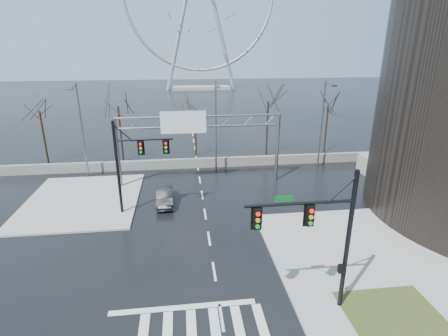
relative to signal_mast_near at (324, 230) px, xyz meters
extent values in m
plane|color=black|center=(-5.14, 4.04, -4.87)|extent=(260.00, 260.00, 0.00)
cube|color=gray|center=(4.86, 6.04, -4.80)|extent=(12.00, 10.00, 0.15)
cube|color=gray|center=(-16.14, 16.04, -4.80)|extent=(10.00, 12.00, 0.15)
cube|color=#36421B|center=(3.86, -0.96, -4.72)|extent=(5.00, 4.00, 0.02)
cube|color=slate|center=(-5.14, 24.04, -4.32)|extent=(52.00, 0.50, 1.10)
cylinder|color=black|center=(1.36, 0.04, -0.87)|extent=(0.24, 0.24, 8.00)
cylinder|color=black|center=(-1.34, 0.04, 1.53)|extent=(5.40, 0.16, 0.16)
cube|color=black|center=(-0.84, -0.11, 0.93)|extent=(0.35, 0.28, 1.05)
cube|color=black|center=(-3.44, -0.11, 0.93)|extent=(0.35, 0.28, 1.05)
cylinder|color=black|center=(-12.14, 13.04, -0.87)|extent=(0.24, 0.24, 8.00)
cylinder|color=black|center=(-9.84, 13.04, 1.53)|extent=(4.60, 0.16, 0.16)
cube|color=black|center=(-10.14, 12.89, 0.93)|extent=(0.35, 0.28, 1.05)
cube|color=black|center=(-8.14, 12.89, 0.93)|extent=(0.35, 0.28, 1.05)
cylinder|color=slate|center=(-13.14, 19.04, -1.37)|extent=(0.36, 0.36, 7.00)
cylinder|color=slate|center=(2.86, 19.04, -1.37)|extent=(0.36, 0.36, 7.00)
cylinder|color=slate|center=(-5.14, 19.04, 2.13)|extent=(16.00, 0.20, 0.20)
cylinder|color=slate|center=(-5.14, 19.04, 1.13)|extent=(16.00, 0.20, 0.20)
cube|color=#0B5619|center=(-6.64, 18.89, 1.63)|extent=(4.20, 0.10, 2.00)
cube|color=silver|center=(-6.64, 18.83, 1.63)|extent=(4.40, 0.02, 2.20)
cylinder|color=slate|center=(-17.14, 22.54, 0.13)|extent=(0.20, 0.20, 10.00)
cylinder|color=slate|center=(-17.14, 21.44, 4.83)|extent=(0.12, 2.20, 0.12)
cube|color=slate|center=(-17.14, 20.44, 4.73)|extent=(0.50, 0.70, 0.18)
cylinder|color=slate|center=(-3.14, 22.54, 0.13)|extent=(0.20, 0.20, 10.00)
cylinder|color=slate|center=(-3.14, 21.44, 4.83)|extent=(0.12, 2.20, 0.12)
cube|color=slate|center=(-3.14, 20.44, 4.73)|extent=(0.50, 0.70, 0.18)
cylinder|color=slate|center=(8.86, 22.54, 0.13)|extent=(0.20, 0.20, 10.00)
cylinder|color=slate|center=(8.86, 21.44, 4.83)|extent=(0.12, 2.20, 0.12)
cube|color=slate|center=(8.86, 20.44, 4.73)|extent=(0.50, 0.70, 0.18)
cylinder|color=black|center=(-23.14, 28.04, -1.72)|extent=(0.24, 0.24, 6.30)
cylinder|color=black|center=(-14.14, 27.54, -1.50)|extent=(0.24, 0.24, 6.75)
cylinder|color=black|center=(-5.14, 28.54, -1.95)|extent=(0.24, 0.24, 5.85)
cylinder|color=black|center=(3.86, 27.54, -1.36)|extent=(0.24, 0.24, 7.02)
cylinder|color=black|center=(11.86, 28.04, -1.81)|extent=(0.24, 0.24, 6.12)
cube|color=gray|center=(-0.14, 99.04, -4.37)|extent=(18.00, 6.00, 1.00)
cylinder|color=#B2B2B7|center=(-7.14, 99.04, 9.13)|extent=(8.28, 1.20, 28.82)
cylinder|color=#B2B2B7|center=(6.86, 99.04, 9.13)|extent=(8.28, 1.20, 28.82)
imported|color=black|center=(-8.59, 14.56, -4.18)|extent=(1.60, 4.25, 1.39)
camera|label=1|loc=(-6.81, -14.57, 8.73)|focal=28.00mm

